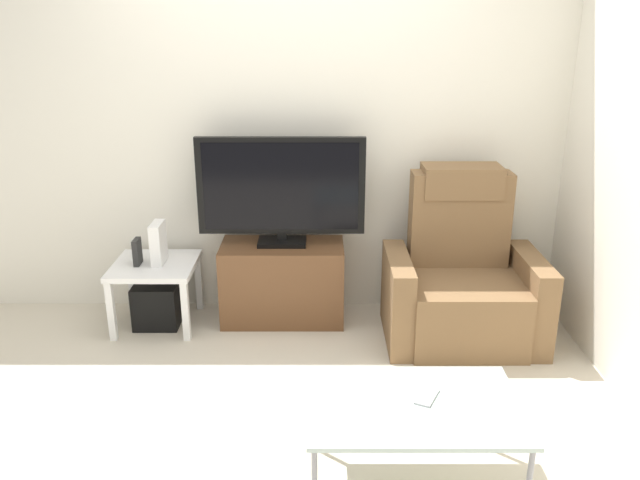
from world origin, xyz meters
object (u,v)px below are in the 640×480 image
Objects in this scene: recliner_armchair at (462,281)px; side_table at (156,273)px; cell_phone at (428,396)px; book_upright at (138,252)px; subwoofer_box at (159,303)px; game_console at (159,243)px; tv_stand at (283,282)px; television at (282,189)px; coffee_table at (415,409)px.

side_table is at bearing -179.81° from recliner_armchair.
cell_phone is (-0.46, -1.43, 0.07)m from recliner_armchair.
recliner_armchair is 6.23× the size of book_upright.
game_console is at bearing 15.95° from subwoofer_box.
cell_phone is at bearing -45.39° from side_table.
game_console is 2.20m from cell_phone.
tv_stand is 0.87m from game_console.
television is 1.15m from subwoofer_box.
television is at bearing 7.06° from book_upright.
side_table is 1.83× the size of subwoofer_box.
side_table is at bearing 11.31° from book_upright.
coffee_table is (0.65, -1.72, -0.51)m from television.
tv_stand is 0.65m from television.
book_upright is 1.16× the size of cell_phone.
tv_stand is 0.86m from subwoofer_box.
tv_stand is 1.83m from coffee_table.
game_console is (0.04, 0.01, 0.43)m from subwoofer_box.
television reaches higher than recliner_armchair.
coffee_table is (1.50, -1.62, 0.26)m from subwoofer_box.
game_console is at bearing 179.83° from recliner_armchair.
side_table is (-0.84, -0.08, 0.10)m from tv_stand.
television is 3.99× the size of game_console.
recliner_armchair is at bearing 70.80° from coffee_table.
recliner_armchair is at bearing -4.40° from game_console.
side_table is 0.22m from subwoofer_box.
game_console is at bearing -175.19° from tv_stand.
television is 6.31× the size of book_upright.
book_upright is at bearing -179.08° from recliner_armchair.
subwoofer_box is (-2.01, 0.14, -0.23)m from recliner_armchair.
coffee_table is 6.00× the size of cell_phone.
book_upright is (-0.94, -0.12, -0.39)m from television.
book_upright reaches higher than tv_stand.
recliner_armchair reaches higher than game_console.
book_upright reaches higher than side_table.
coffee_table is at bearing -48.17° from game_console.
coffee_table is at bearing -69.00° from tv_stand.
television is 1.91m from coffee_table.
television is at bearing 6.13° from game_console.
cell_phone is at bearing -103.39° from recliner_armchair.
coffee_table is at bearing -116.98° from cell_phone.
side_table is (-2.01, 0.14, -0.00)m from recliner_armchair.
recliner_armchair is at bearing -11.55° from television.
tv_stand is at bearing 5.93° from book_upright.
coffee_table is (1.50, -1.62, 0.04)m from side_table.
subwoofer_box is at bearing 11.31° from book_upright.
coffee_table is (1.46, -1.63, -0.17)m from game_console.
tv_stand is at bearing -90.00° from television.
tv_stand is 0.85m from side_table.
side_table reaches higher than coffee_table.
book_upright reaches higher than cell_phone.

